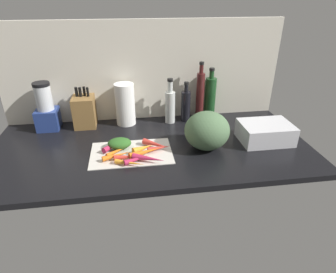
% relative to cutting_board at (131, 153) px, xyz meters
% --- Properties ---
extents(ground_plane, '(1.70, 0.80, 0.03)m').
position_rel_cutting_board_xyz_m(ground_plane, '(0.11, 0.08, -0.02)').
color(ground_plane, black).
extents(wall_back, '(1.70, 0.03, 0.60)m').
position_rel_cutting_board_xyz_m(wall_back, '(0.11, 0.46, 0.30)').
color(wall_back, beige).
rests_on(wall_back, ground_plane).
extents(cutting_board, '(0.41, 0.26, 0.01)m').
position_rel_cutting_board_xyz_m(cutting_board, '(0.00, 0.00, 0.00)').
color(cutting_board, beige).
rests_on(cutting_board, ground_plane).
extents(carrot_0, '(0.13, 0.15, 0.03)m').
position_rel_cutting_board_xyz_m(carrot_0, '(-0.08, 0.07, 0.02)').
color(carrot_0, '#B2264C').
rests_on(carrot_0, cutting_board).
extents(carrot_1, '(0.12, 0.05, 0.03)m').
position_rel_cutting_board_xyz_m(carrot_1, '(0.14, -0.00, 0.02)').
color(carrot_1, red).
rests_on(carrot_1, cutting_board).
extents(carrot_2, '(0.14, 0.11, 0.03)m').
position_rel_cutting_board_xyz_m(carrot_2, '(0.13, 0.03, 0.02)').
color(carrot_2, red).
rests_on(carrot_2, cutting_board).
extents(carrot_3, '(0.13, 0.11, 0.02)m').
position_rel_cutting_board_xyz_m(carrot_3, '(-0.06, 0.01, 0.01)').
color(carrot_3, orange).
rests_on(carrot_3, cutting_board).
extents(carrot_4, '(0.16, 0.09, 0.03)m').
position_rel_cutting_board_xyz_m(carrot_4, '(0.08, -0.10, 0.02)').
color(carrot_4, '#B2264C').
rests_on(carrot_4, cutting_board).
extents(carrot_5, '(0.17, 0.09, 0.03)m').
position_rel_cutting_board_xyz_m(carrot_5, '(0.07, -0.04, 0.02)').
color(carrot_5, orange).
rests_on(carrot_5, cutting_board).
extents(carrot_6, '(0.14, 0.07, 0.03)m').
position_rel_cutting_board_xyz_m(carrot_6, '(-0.07, -0.05, 0.02)').
color(carrot_6, orange).
rests_on(carrot_6, cutting_board).
extents(carrot_7, '(0.12, 0.07, 0.03)m').
position_rel_cutting_board_xyz_m(carrot_7, '(0.02, -0.10, 0.02)').
color(carrot_7, '#B2264C').
rests_on(carrot_7, cutting_board).
extents(carrot_8, '(0.17, 0.03, 0.02)m').
position_rel_cutting_board_xyz_m(carrot_8, '(-0.00, -0.07, 0.02)').
color(carrot_8, red).
rests_on(carrot_8, cutting_board).
extents(carrot_9, '(0.12, 0.08, 0.04)m').
position_rel_cutting_board_xyz_m(carrot_9, '(0.06, 0.00, 0.02)').
color(carrot_9, orange).
rests_on(carrot_9, cutting_board).
extents(carrot_10, '(0.15, 0.07, 0.02)m').
position_rel_cutting_board_xyz_m(carrot_10, '(-0.01, -0.12, 0.02)').
color(carrot_10, orange).
rests_on(carrot_10, cutting_board).
extents(carrot_greens_pile, '(0.12, 0.09, 0.05)m').
position_rel_cutting_board_xyz_m(carrot_greens_pile, '(-0.06, 0.05, 0.03)').
color(carrot_greens_pile, '#2D6023').
rests_on(carrot_greens_pile, cutting_board).
extents(winter_squash, '(0.23, 0.22, 0.20)m').
position_rel_cutting_board_xyz_m(winter_squash, '(0.39, 0.00, 0.10)').
color(winter_squash, '#4C6B47').
rests_on(winter_squash, ground_plane).
extents(knife_block, '(0.13, 0.15, 0.24)m').
position_rel_cutting_board_xyz_m(knife_block, '(-0.27, 0.38, 0.09)').
color(knife_block, brown).
rests_on(knife_block, ground_plane).
extents(blender_appliance, '(0.12, 0.12, 0.28)m').
position_rel_cutting_board_xyz_m(blender_appliance, '(-0.48, 0.36, 0.12)').
color(blender_appliance, navy).
rests_on(blender_appliance, ground_plane).
extents(paper_towel_roll, '(0.12, 0.12, 0.25)m').
position_rel_cutting_board_xyz_m(paper_towel_roll, '(-0.02, 0.37, 0.12)').
color(paper_towel_roll, white).
rests_on(paper_towel_roll, ground_plane).
extents(bottle_0, '(0.06, 0.06, 0.28)m').
position_rel_cutting_board_xyz_m(bottle_0, '(0.25, 0.35, 0.11)').
color(bottle_0, silver).
rests_on(bottle_0, ground_plane).
extents(bottle_1, '(0.06, 0.06, 0.25)m').
position_rel_cutting_board_xyz_m(bottle_1, '(0.35, 0.36, 0.10)').
color(bottle_1, black).
rests_on(bottle_1, ground_plane).
extents(bottle_2, '(0.05, 0.05, 0.37)m').
position_rel_cutting_board_xyz_m(bottle_2, '(0.44, 0.38, 0.16)').
color(bottle_2, '#471919').
rests_on(bottle_2, ground_plane).
extents(bottle_3, '(0.07, 0.07, 0.32)m').
position_rel_cutting_board_xyz_m(bottle_3, '(0.52, 0.40, 0.13)').
color(bottle_3, '#19421E').
rests_on(bottle_3, ground_plane).
extents(dish_rack, '(0.27, 0.20, 0.10)m').
position_rel_cutting_board_xyz_m(dish_rack, '(0.73, 0.03, 0.05)').
color(dish_rack, silver).
rests_on(dish_rack, ground_plane).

